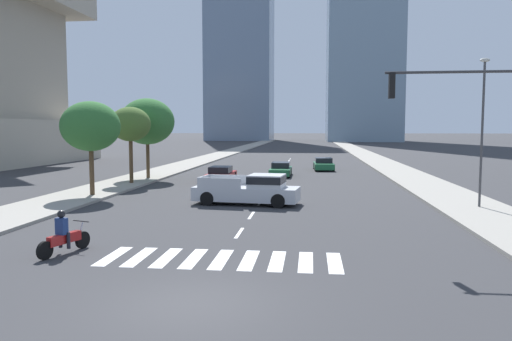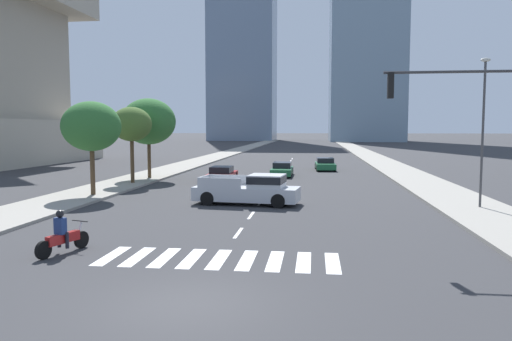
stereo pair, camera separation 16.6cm
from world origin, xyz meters
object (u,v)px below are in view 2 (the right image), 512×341
object	(u,v)px
motorcycle_lead	(63,236)
street_tree_second	(131,125)
sedan_green_0	(282,170)
street_tree_nearest	(91,127)
sedan_red_1	(222,175)
pickup_truck	(252,190)
traffic_signal_near	(475,118)
street_tree_third	(149,122)
street_lamp_east	(483,121)
sedan_green_2	(325,164)

from	to	relation	value
motorcycle_lead	street_tree_second	xyz separation A→B (m)	(-5.07, 19.63, 3.88)
street_tree_second	sedan_green_0	bearing A→B (deg)	36.77
motorcycle_lead	street_tree_nearest	distance (m)	14.50
motorcycle_lead	sedan_red_1	world-z (taller)	motorcycle_lead
street_tree_nearest	sedan_red_1	bearing A→B (deg)	56.08
pickup_truck	sedan_red_1	bearing A→B (deg)	115.46
motorcycle_lead	traffic_signal_near	distance (m)	14.65
sedan_green_0	street_tree_third	bearing A→B (deg)	-68.24
street_tree_second	street_lamp_east	bearing A→B (deg)	-21.68
motorcycle_lead	street_tree_nearest	size ratio (longest dim) A/B	0.38
sedan_green_2	traffic_signal_near	xyz separation A→B (m)	(4.43, -31.56, 3.97)
street_tree_nearest	street_tree_second	bearing A→B (deg)	90.00
sedan_green_0	street_tree_nearest	xyz separation A→B (m)	(-10.61, -14.50, 3.73)
pickup_truck	sedan_red_1	size ratio (longest dim) A/B	1.31
sedan_green_2	street_lamp_east	world-z (taller)	street_lamp_east
motorcycle_lead	sedan_green_2	xyz separation A→B (m)	(9.43, 34.18, -0.02)
sedan_red_1	street_tree_second	world-z (taller)	street_tree_second
pickup_truck	sedan_green_2	xyz separation A→B (m)	(4.51, 22.90, -0.25)
street_lamp_east	motorcycle_lead	bearing A→B (deg)	-147.02
traffic_signal_near	street_tree_nearest	xyz separation A→B (m)	(-18.93, 10.44, -0.25)
pickup_truck	traffic_signal_near	world-z (taller)	traffic_signal_near
sedan_green_0	street_tree_third	world-z (taller)	street_tree_third
traffic_signal_near	street_tree_nearest	bearing A→B (deg)	-28.88
motorcycle_lead	sedan_green_2	bearing A→B (deg)	2.49
sedan_green_0	street_lamp_east	size ratio (longest dim) A/B	0.61
sedan_green_2	street_lamp_east	bearing A→B (deg)	15.07
sedan_red_1	street_tree_third	xyz separation A→B (m)	(-6.24, 1.04, 4.16)
sedan_green_2	sedan_red_1	bearing A→B (deg)	-37.48
traffic_signal_near	street_tree_nearest	size ratio (longest dim) A/B	1.13
sedan_green_2	pickup_truck	bearing A→B (deg)	-13.73
street_tree_nearest	pickup_truck	bearing A→B (deg)	-10.11
sedan_red_1	street_lamp_east	size ratio (longest dim) A/B	0.60
pickup_truck	street_tree_nearest	xyz separation A→B (m)	(-9.99, 1.78, 3.48)
traffic_signal_near	street_tree_nearest	world-z (taller)	traffic_signal_near
street_tree_third	sedan_green_2	bearing A→B (deg)	36.66
motorcycle_lead	traffic_signal_near	world-z (taller)	traffic_signal_near
sedan_red_1	street_tree_second	bearing A→B (deg)	113.99
street_lamp_east	traffic_signal_near	bearing A→B (deg)	-109.70
street_tree_nearest	street_tree_second	size ratio (longest dim) A/B	1.01
street_lamp_east	street_tree_second	distance (m)	23.57
sedan_green_0	street_lamp_east	distance (m)	20.49
sedan_red_1	street_tree_third	world-z (taller)	street_tree_third
street_tree_second	street_tree_third	world-z (taller)	street_tree_third
street_tree_second	street_tree_third	bearing A→B (deg)	90.00
motorcycle_lead	street_tree_second	bearing A→B (deg)	32.39
pickup_truck	street_tree_nearest	bearing A→B (deg)	176.65
sedan_red_1	motorcycle_lead	bearing A→B (deg)	177.46
sedan_green_2	street_tree_second	bearing A→B (deg)	-47.48
motorcycle_lead	sedan_red_1	xyz separation A→B (m)	(1.18, 22.35, -0.02)
sedan_green_0	sedan_red_1	xyz separation A→B (m)	(-4.37, -5.21, 0.01)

